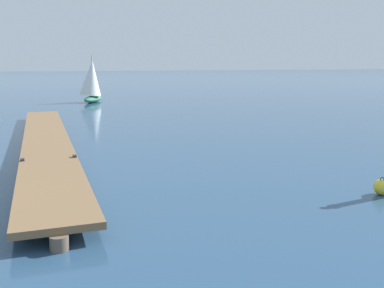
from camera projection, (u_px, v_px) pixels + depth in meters
The scene contains 3 objects.
floating_dock at pixel (46, 140), 17.82m from camera, with size 2.02×21.28×0.53m.
mooring_buoy at pixel (381, 187), 11.61m from camera, with size 0.42×0.42×0.50m.
distant_sailboat at pixel (92, 82), 38.63m from camera, with size 2.80×3.90×4.21m.
Camera 1 is at (-6.16, -0.62, 3.50)m, focal length 40.38 mm.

